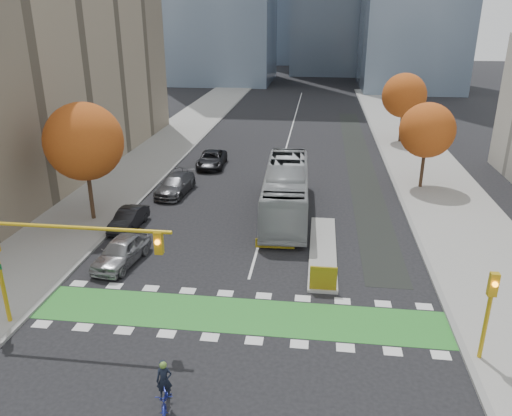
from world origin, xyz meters
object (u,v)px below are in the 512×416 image
(traffic_signal_west, at_px, (49,249))
(traffic_signal_east, at_px, (490,304))
(hazard_board, at_px, (323,278))
(cyclist, at_px, (165,393))
(tree_west, at_px, (84,142))
(tree_east_near, at_px, (427,130))
(parked_car_d, at_px, (212,159))
(parked_car_c, at_px, (175,185))
(parked_car_a, at_px, (121,251))
(bus, at_px, (286,190))
(tree_east_far, at_px, (404,95))
(parked_car_b, at_px, (129,219))

(traffic_signal_west, relative_size, traffic_signal_east, 2.08)
(hazard_board, relative_size, traffic_signal_east, 0.34)
(cyclist, bearing_deg, tree_west, 109.47)
(tree_west, height_order, cyclist, tree_west)
(cyclist, bearing_deg, tree_east_near, 50.84)
(traffic_signal_east, distance_m, parked_car_d, 31.55)
(tree_west, relative_size, parked_car_c, 1.58)
(parked_car_a, height_order, parked_car_c, parked_car_a)
(parked_car_d, bearing_deg, traffic_signal_west, -95.84)
(bus, relative_size, parked_car_a, 2.74)
(traffic_signal_east, relative_size, parked_car_c, 0.79)
(parked_car_a, bearing_deg, traffic_signal_east, -11.94)
(cyclist, relative_size, parked_car_c, 0.39)
(tree_east_far, bearing_deg, traffic_signal_east, -92.97)
(parked_car_d, bearing_deg, cyclist, -83.86)
(parked_car_c, bearing_deg, tree_east_far, 49.28)
(tree_east_near, xyz_separation_m, parked_car_a, (-19.54, -16.06, -4.07))
(cyclist, bearing_deg, parked_car_a, 106.52)
(tree_east_near, height_order, traffic_signal_east, tree_east_near)
(parked_car_a, xyz_separation_m, parked_car_c, (-0.25, 12.15, -0.03))
(hazard_board, bearing_deg, parked_car_a, 171.41)
(bus, bearing_deg, tree_west, -169.78)
(tree_west, xyz_separation_m, tree_east_near, (24.00, 10.00, -0.75))
(tree_east_far, relative_size, traffic_signal_west, 0.90)
(tree_west, bearing_deg, tree_east_far, 46.70)
(tree_west, distance_m, cyclist, 20.32)
(hazard_board, xyz_separation_m, traffic_signal_west, (-11.93, -4.71, 3.23))
(tree_east_far, bearing_deg, hazard_board, -104.12)
(parked_car_a, distance_m, parked_car_d, 20.08)
(tree_east_near, bearing_deg, parked_car_a, -140.59)
(cyclist, bearing_deg, traffic_signal_west, 133.50)
(tree_east_near, bearing_deg, traffic_signal_east, -93.81)
(parked_car_d, bearing_deg, parked_car_b, -102.19)
(hazard_board, xyz_separation_m, cyclist, (-5.68, -8.99, -0.12))
(tree_east_near, relative_size, bus, 0.56)
(traffic_signal_west, distance_m, parked_car_c, 18.89)
(parked_car_c, bearing_deg, parked_car_b, -94.78)
(tree_east_near, xyz_separation_m, cyclist, (-13.68, -26.79, -4.18))
(tree_east_near, distance_m, cyclist, 30.37)
(hazard_board, relative_size, parked_car_a, 0.30)
(tree_east_far, distance_m, parked_car_a, 38.07)
(parked_car_a, bearing_deg, tree_west, 134.11)
(parked_car_b, bearing_deg, cyclist, -61.53)
(tree_east_near, relative_size, parked_car_b, 1.75)
(hazard_board, height_order, parked_car_c, parked_car_c)
(tree_east_near, bearing_deg, parked_car_d, 167.82)
(tree_east_far, bearing_deg, parked_car_c, -135.54)
(parked_car_b, height_order, parked_car_c, parked_car_c)
(traffic_signal_west, distance_m, parked_car_d, 26.75)
(traffic_signal_west, bearing_deg, hazard_board, 21.55)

